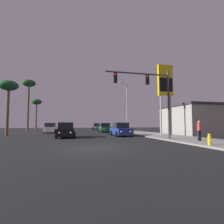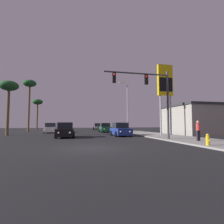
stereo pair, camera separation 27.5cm
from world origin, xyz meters
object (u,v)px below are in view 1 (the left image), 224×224
fire_hydrant (210,140)px  pedestrian_on_sidewalk (199,130)px  car_blue (121,130)px  gas_station_sign (165,84)px  traffic_light_mast (152,90)px  car_grey (97,127)px  palm_tree_near (9,88)px  palm_tree_far (37,103)px  street_lamp (126,104)px  car_green (105,128)px  palm_tree_mid (29,86)px  car_white (50,128)px  car_black (66,131)px

fire_hydrant → pedestrian_on_sidewalk: pedestrian_on_sidewalk is taller
car_blue → gas_station_sign: size_ratio=0.48×
traffic_light_mast → pedestrian_on_sidewalk: size_ratio=3.89×
car_grey → palm_tree_near: 24.39m
palm_tree_near → palm_tree_far: (-0.21, 20.00, 0.30)m
fire_hydrant → palm_tree_far: (-17.21, 35.28, 6.04)m
street_lamp → palm_tree_far: street_lamp is taller
car_green → palm_tree_mid: bearing=-13.2°
pedestrian_on_sidewalk → palm_tree_mid: bearing=129.2°
gas_station_sign → palm_tree_far: gas_station_sign is taller
car_green → car_blue: (0.13, -10.15, 0.00)m
fire_hydrant → car_white: bearing=119.9°
car_blue → gas_station_sign: 8.21m
car_green → pedestrian_on_sidewalk: 19.34m
gas_station_sign → palm_tree_near: bearing=165.6°
traffic_light_mast → gas_station_sign: (4.34, 4.98, 1.94)m
palm_tree_mid → gas_station_sign: bearing=-37.6°
palm_tree_far → car_blue: bearing=-58.8°
car_white → fire_hydrant: bearing=122.0°
palm_tree_far → palm_tree_mid: palm_tree_mid is taller
car_grey → pedestrian_on_sidewalk: size_ratio=2.60×
car_black → car_white: size_ratio=1.00×
car_grey → gas_station_sign: (5.39, -23.97, 5.86)m
street_lamp → fire_hydrant: (-0.79, -20.23, -4.63)m
car_white → palm_tree_far: size_ratio=0.58×
traffic_light_mast → palm_tree_near: palm_tree_near is taller
car_green → pedestrian_on_sidewalk: pedestrian_on_sidewalk is taller
car_black → pedestrian_on_sidewalk: size_ratio=2.59×
traffic_light_mast → palm_tree_far: 33.96m
car_green → car_blue: bearing=92.4°
palm_tree_near → palm_tree_far: 20.00m
car_grey → palm_tree_near: bearing=54.7°
gas_station_sign → street_lamp: bearing=101.4°
car_grey → car_white: bearing=54.7°
car_grey → palm_tree_far: palm_tree_far is taller
traffic_light_mast → palm_tree_mid: (-15.27, 20.06, 3.89)m
car_grey → car_black: same height
traffic_light_mast → street_lamp: bearing=81.2°
pedestrian_on_sidewalk → car_black: bearing=144.8°
fire_hydrant → palm_tree_near: (-16.99, 15.28, 5.74)m
gas_station_sign → fire_hydrant: gas_station_sign is taller
car_blue → car_black: 6.74m
street_lamp → fire_hydrant: street_lamp is taller
gas_station_sign → pedestrian_on_sidewalk: gas_station_sign is taller
car_white → gas_station_sign: size_ratio=0.48×
car_blue → palm_tree_near: palm_tree_near is taller
car_grey → car_white: size_ratio=1.00×
car_black → palm_tree_near: 10.44m
car_green → traffic_light_mast: traffic_light_mast is taller
car_grey → palm_tree_far: size_ratio=0.58×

